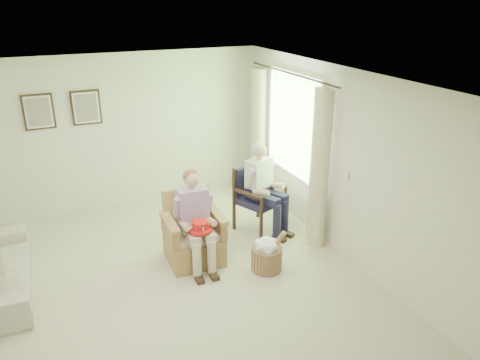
{
  "coord_description": "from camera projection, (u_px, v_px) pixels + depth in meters",
  "views": [
    {
      "loc": [
        -1.2,
        -4.93,
        3.48
      ],
      "look_at": [
        1.26,
        0.57,
        1.05
      ],
      "focal_mm": 35.0,
      "sensor_mm": 36.0,
      "label": 1
    }
  ],
  "objects": [
    {
      "name": "floor",
      "position": [
        168.0,
        287.0,
        5.93
      ],
      "size": [
        5.5,
        5.5,
        0.0
      ],
      "primitive_type": "plane",
      "color": "#C0B59B",
      "rests_on": "ground"
    },
    {
      "name": "back_wall",
      "position": [
        117.0,
        133.0,
        7.78
      ],
      "size": [
        5.0,
        0.04,
        2.6
      ],
      "primitive_type": "cube",
      "color": "silver",
      "rests_on": "ground"
    },
    {
      "name": "front_wall",
      "position": [
        271.0,
        343.0,
        3.12
      ],
      "size": [
        5.0,
        0.04,
        2.6
      ],
      "primitive_type": "cube",
      "color": "silver",
      "rests_on": "ground"
    },
    {
      "name": "right_wall",
      "position": [
        340.0,
        163.0,
        6.39
      ],
      "size": [
        0.04,
        5.5,
        2.6
      ],
      "primitive_type": "cube",
      "color": "silver",
      "rests_on": "ground"
    },
    {
      "name": "ceiling",
      "position": [
        154.0,
        81.0,
        4.96
      ],
      "size": [
        5.0,
        5.5,
        0.02
      ],
      "primitive_type": "cube",
      "color": "white",
      "rests_on": "back_wall"
    },
    {
      "name": "window",
      "position": [
        294.0,
        123.0,
        7.29
      ],
      "size": [
        0.13,
        2.5,
        1.63
      ],
      "color": "#2D6B23",
      "rests_on": "right_wall"
    },
    {
      "name": "curtain_left",
      "position": [
        319.0,
        170.0,
        6.57
      ],
      "size": [
        0.34,
        0.34,
        2.3
      ],
      "primitive_type": "cylinder",
      "color": "beige",
      "rests_on": "ground"
    },
    {
      "name": "curtain_right",
      "position": [
        258.0,
        134.0,
        8.23
      ],
      "size": [
        0.34,
        0.34,
        2.3
      ],
      "primitive_type": "cylinder",
      "color": "beige",
      "rests_on": "ground"
    },
    {
      "name": "framed_print_left",
      "position": [
        39.0,
        112.0,
        7.13
      ],
      "size": [
        0.45,
        0.05,
        0.55
      ],
      "color": "#382114",
      "rests_on": "back_wall"
    },
    {
      "name": "framed_print_right",
      "position": [
        86.0,
        108.0,
        7.39
      ],
      "size": [
        0.45,
        0.05,
        0.55
      ],
      "color": "#382114",
      "rests_on": "back_wall"
    },
    {
      "name": "wicker_armchair",
      "position": [
        193.0,
        239.0,
        6.45
      ],
      "size": [
        0.75,
        0.75,
        0.96
      ],
      "rotation": [
        0.0,
        0.0,
        -0.03
      ],
      "color": "tan",
      "rests_on": "ground"
    },
    {
      "name": "wood_armchair",
      "position": [
        257.0,
        195.0,
        7.29
      ],
      "size": [
        0.64,
        0.6,
        0.99
      ],
      "rotation": [
        0.0,
        0.0,
        0.42
      ],
      "color": "black",
      "rests_on": "ground"
    },
    {
      "name": "person_wicker",
      "position": [
        195.0,
        214.0,
        6.17
      ],
      "size": [
        0.4,
        0.63,
        1.31
      ],
      "rotation": [
        0.0,
        0.0,
        -0.03
      ],
      "color": "beige",
      "rests_on": "ground"
    },
    {
      "name": "person_dark",
      "position": [
        262.0,
        182.0,
        7.05
      ],
      "size": [
        0.4,
        0.62,
        1.37
      ],
      "rotation": [
        0.0,
        0.0,
        0.42
      ],
      "color": "#1D1A3A",
      "rests_on": "ground"
    },
    {
      "name": "red_hat",
      "position": [
        200.0,
        227.0,
        6.03
      ],
      "size": [
        0.31,
        0.31,
        0.14
      ],
      "color": "red",
      "rests_on": "person_wicker"
    },
    {
      "name": "hatbox",
      "position": [
        267.0,
        254.0,
        6.23
      ],
      "size": [
        0.53,
        0.53,
        0.61
      ],
      "color": "tan",
      "rests_on": "ground"
    }
  ]
}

